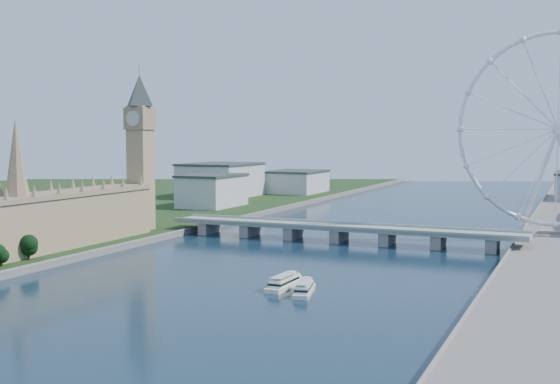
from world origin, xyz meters
The scene contains 7 objects.
parliament_range centered at (-128.00, 170.00, 18.48)m, with size 24.00×200.00×70.00m.
big_ben centered at (-128.00, 278.00, 66.57)m, with size 20.02×20.02×110.00m.
westminster_bridge centered at (0.00, 300.00, 6.63)m, with size 220.00×22.00×9.50m.
london_eye centered at (119.98, 355.08, 67.52)m, with size 113.60×39.12×124.30m.
city_skyline centered at (39.22, 560.08, 16.96)m, with size 505.00×280.00×32.00m.
tour_boat_near centered at (21.15, 165.59, 0.00)m, with size 7.06×27.75×6.11m, color #E9E4C3, non-canonical shape.
tour_boat_far centered at (32.84, 159.13, 0.00)m, with size 6.57×25.90×5.68m, color silver, non-canonical shape.
Camera 1 is at (135.66, -101.22, 63.65)m, focal length 45.00 mm.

